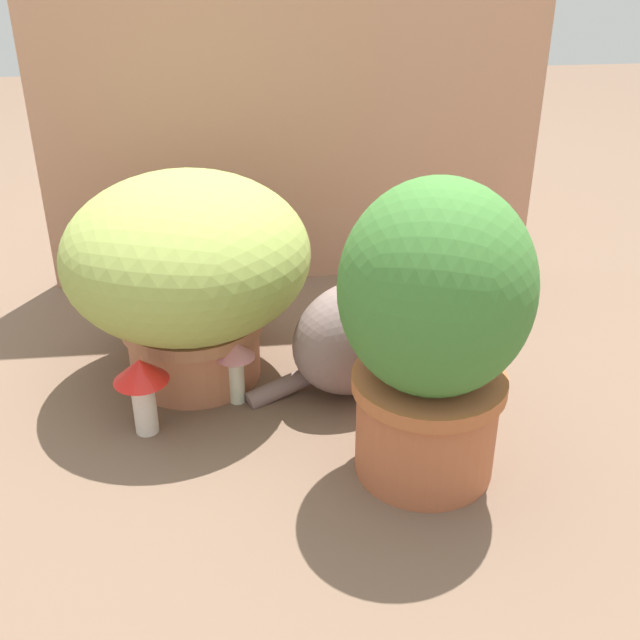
{
  "coord_description": "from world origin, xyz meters",
  "views": [
    {
      "loc": [
        -0.09,
        -1.17,
        0.84
      ],
      "look_at": [
        0.03,
        0.02,
        0.18
      ],
      "focal_mm": 44.73,
      "sensor_mm": 36.0,
      "label": 1
    }
  ],
  "objects_px": {
    "grass_planter": "(188,268)",
    "mushroom_ornament_red": "(142,382)",
    "cat": "(367,329)",
    "mushroom_ornament_pink": "(235,358)",
    "leafy_planter": "(434,326)"
  },
  "relations": [
    {
      "from": "grass_planter",
      "to": "mushroom_ornament_red",
      "type": "xyz_separation_m",
      "value": [
        -0.08,
        -0.18,
        -0.13
      ]
    },
    {
      "from": "cat",
      "to": "mushroom_ornament_pink",
      "type": "bearing_deg",
      "value": -173.37
    },
    {
      "from": "cat",
      "to": "mushroom_ornament_pink",
      "type": "xyz_separation_m",
      "value": [
        -0.24,
        -0.03,
        -0.03
      ]
    },
    {
      "from": "cat",
      "to": "mushroom_ornament_red",
      "type": "bearing_deg",
      "value": -165.41
    },
    {
      "from": "grass_planter",
      "to": "leafy_planter",
      "type": "xyz_separation_m",
      "value": [
        0.38,
        -0.32,
        0.04
      ]
    },
    {
      "from": "grass_planter",
      "to": "mushroom_ornament_red",
      "type": "distance_m",
      "value": 0.23
    },
    {
      "from": "grass_planter",
      "to": "leafy_planter",
      "type": "bearing_deg",
      "value": -40.39
    },
    {
      "from": "mushroom_ornament_pink",
      "to": "cat",
      "type": "bearing_deg",
      "value": 6.63
    },
    {
      "from": "leafy_planter",
      "to": "mushroom_ornament_red",
      "type": "height_order",
      "value": "leafy_planter"
    },
    {
      "from": "leafy_planter",
      "to": "cat",
      "type": "xyz_separation_m",
      "value": [
        -0.06,
        0.25,
        -0.14
      ]
    },
    {
      "from": "mushroom_ornament_red",
      "to": "cat",
      "type": "bearing_deg",
      "value": 14.59
    },
    {
      "from": "mushroom_ornament_pink",
      "to": "mushroom_ornament_red",
      "type": "bearing_deg",
      "value": -154.28
    },
    {
      "from": "leafy_planter",
      "to": "cat",
      "type": "distance_m",
      "value": 0.29
    },
    {
      "from": "grass_planter",
      "to": "leafy_planter",
      "type": "height_order",
      "value": "leafy_planter"
    },
    {
      "from": "leafy_planter",
      "to": "mushroom_ornament_pink",
      "type": "xyz_separation_m",
      "value": [
        -0.3,
        0.22,
        -0.17
      ]
    }
  ]
}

